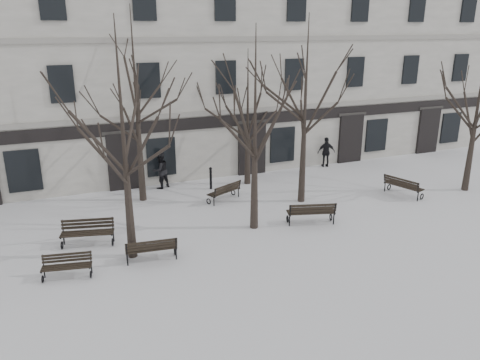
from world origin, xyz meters
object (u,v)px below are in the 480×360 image
bench_4 (225,191)px  bench_0 (67,265)px  bench_3 (88,232)px  bench_5 (403,186)px  tree_1 (122,114)px  bench_2 (311,212)px  tree_2 (255,106)px  bench_1 (151,248)px

bench_4 → bench_0: bearing=7.4°
bench_3 → bench_4: bearing=34.2°
bench_4 → bench_5: bearing=136.9°
bench_0 → bench_3: 2.44m
tree_1 → bench_3: (-1.39, 1.60, -4.66)m
bench_2 → bench_3: size_ratio=1.03×
tree_2 → bench_0: bearing=-169.4°
bench_0 → bench_4: bearing=43.9°
tree_2 → bench_1: 6.53m
bench_5 → bench_1: bearing=81.4°
tree_1 → bench_0: size_ratio=5.02×
tree_2 → bench_2: 5.09m
tree_1 → bench_2: size_ratio=3.97×
tree_1 → bench_5: tree_1 is taller
bench_2 → bench_0: bearing=20.8°
bench_1 → tree_1: bearing=-41.2°
bench_1 → bench_5: bench_5 is taller
tree_2 → bench_5: size_ratio=4.02×
bench_1 → bench_3: bearing=-42.4°
bench_3 → bench_1: bearing=-35.4°
bench_0 → tree_2: bearing=21.4°
tree_2 → bench_4: (-0.04, 3.38, -4.54)m
tree_2 → bench_3: (-6.48, 0.91, -4.49)m
tree_2 → bench_2: size_ratio=3.85×
tree_2 → bench_0: (-7.33, -1.38, -4.59)m
tree_2 → bench_4: 5.66m
tree_1 → bench_0: 5.30m
bench_4 → bench_1: bearing=20.6°
bench_2 → bench_5: bench_2 is taller
tree_2 → bench_0: 8.76m
bench_1 → bench_5: size_ratio=0.92×
bench_3 → bench_4: (6.44, 2.47, -0.04)m
bench_2 → bench_4: bench_2 is taller
bench_2 → bench_3: bearing=6.6°
tree_1 → tree_2: (5.09, 0.69, -0.16)m
tree_2 → tree_1: bearing=-172.2°
tree_1 → bench_1: tree_1 is taller
tree_1 → bench_4: size_ratio=4.49×
tree_1 → bench_4: 8.01m
bench_0 → bench_2: 9.72m
bench_2 → bench_5: (5.91, 1.34, -0.02)m
bench_0 → bench_2: bearing=15.5°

